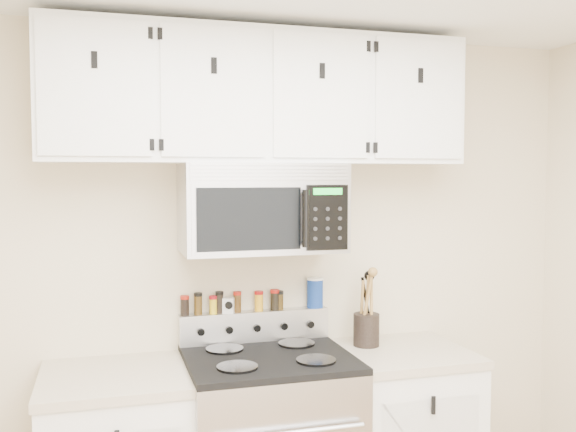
% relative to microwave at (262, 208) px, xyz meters
% --- Properties ---
extents(back_wall, '(3.50, 0.01, 2.50)m').
position_rel_microwave_xyz_m(back_wall, '(-0.00, 0.19, -0.38)').
color(back_wall, beige).
rests_on(back_wall, floor).
extents(microwave, '(0.76, 0.44, 0.42)m').
position_rel_microwave_xyz_m(microwave, '(0.00, 0.00, 0.00)').
color(microwave, '#9E9EA3').
rests_on(microwave, back_wall).
extents(upper_cabinets, '(2.00, 0.35, 0.62)m').
position_rel_microwave_xyz_m(upper_cabinets, '(-0.00, 0.03, 0.52)').
color(upper_cabinets, white).
rests_on(upper_cabinets, back_wall).
extents(utensil_crock, '(0.13, 0.13, 0.38)m').
position_rel_microwave_xyz_m(utensil_crock, '(0.55, 0.01, -0.61)').
color(utensil_crock, black).
rests_on(utensil_crock, base_cabinet_right).
extents(kitchen_timer, '(0.08, 0.08, 0.08)m').
position_rel_microwave_xyz_m(kitchen_timer, '(-0.14, 0.16, -0.49)').
color(kitchen_timer, white).
rests_on(kitchen_timer, range).
extents(salt_canister, '(0.08, 0.08, 0.16)m').
position_rel_microwave_xyz_m(salt_canister, '(0.32, 0.16, -0.45)').
color(salt_canister, navy).
rests_on(salt_canister, range).
extents(spice_jar_0, '(0.04, 0.04, 0.10)m').
position_rel_microwave_xyz_m(spice_jar_0, '(-0.35, 0.16, -0.48)').
color(spice_jar_0, black).
rests_on(spice_jar_0, range).
extents(spice_jar_1, '(0.04, 0.04, 0.11)m').
position_rel_microwave_xyz_m(spice_jar_1, '(-0.29, 0.16, -0.48)').
color(spice_jar_1, '#463110').
rests_on(spice_jar_1, range).
extents(spice_jar_2, '(0.04, 0.04, 0.09)m').
position_rel_microwave_xyz_m(spice_jar_2, '(-0.21, 0.16, -0.48)').
color(spice_jar_2, yellow).
rests_on(spice_jar_2, range).
extents(spice_jar_3, '(0.04, 0.04, 0.11)m').
position_rel_microwave_xyz_m(spice_jar_3, '(-0.18, 0.16, -0.47)').
color(spice_jar_3, black).
rests_on(spice_jar_3, range).
extents(spice_jar_4, '(0.04, 0.04, 0.10)m').
position_rel_microwave_xyz_m(spice_jar_4, '(-0.09, 0.16, -0.48)').
color(spice_jar_4, '#452D10').
rests_on(spice_jar_4, range).
extents(spice_jar_5, '(0.04, 0.04, 0.10)m').
position_rel_microwave_xyz_m(spice_jar_5, '(0.02, 0.16, -0.48)').
color(spice_jar_5, gold).
rests_on(spice_jar_5, range).
extents(spice_jar_6, '(0.05, 0.05, 0.10)m').
position_rel_microwave_xyz_m(spice_jar_6, '(0.11, 0.16, -0.48)').
color(spice_jar_6, black).
rests_on(spice_jar_6, range).
extents(spice_jar_7, '(0.04, 0.04, 0.10)m').
position_rel_microwave_xyz_m(spice_jar_7, '(0.13, 0.16, -0.48)').
color(spice_jar_7, '#3C2B0E').
rests_on(spice_jar_7, range).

